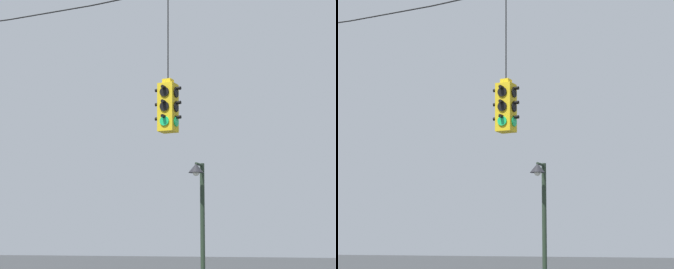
# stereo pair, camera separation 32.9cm
# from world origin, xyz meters

# --- Properties ---
(span_wire) EXTENTS (15.90, 0.03, 0.49)m
(span_wire) POSITION_xyz_m (0.00, 0.42, 7.78)
(span_wire) COLOR black
(traffic_light_over_intersection) EXTENTS (0.58, 0.58, 3.09)m
(traffic_light_over_intersection) POSITION_xyz_m (3.03, 0.42, 5.14)
(traffic_light_over_intersection) COLOR yellow
(street_lamp) EXTENTS (0.40, 0.69, 4.43)m
(street_lamp) POSITION_xyz_m (2.22, 4.24, 3.06)
(street_lamp) COLOR #233323
(street_lamp) RESTS_ON ground_plane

